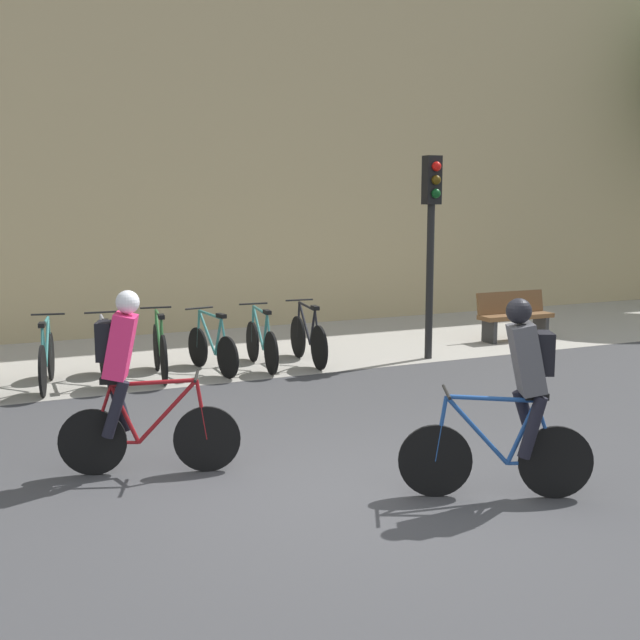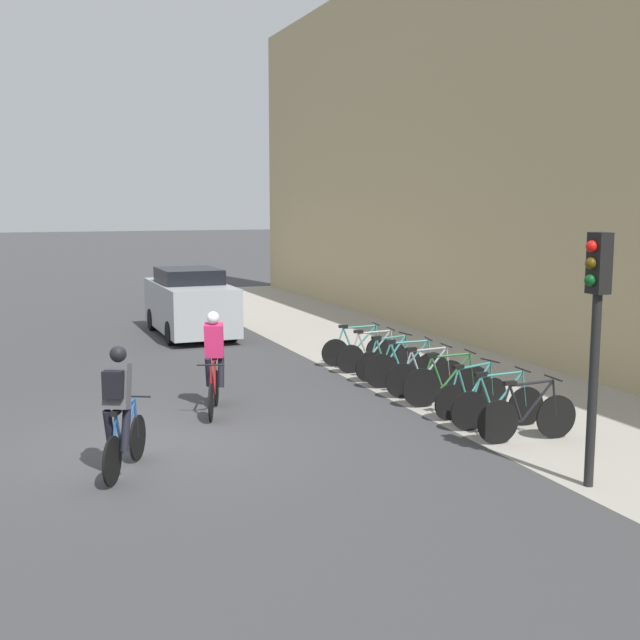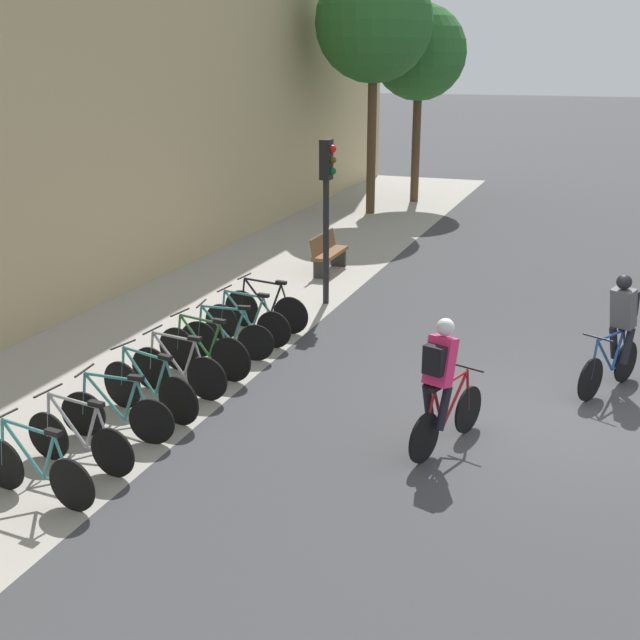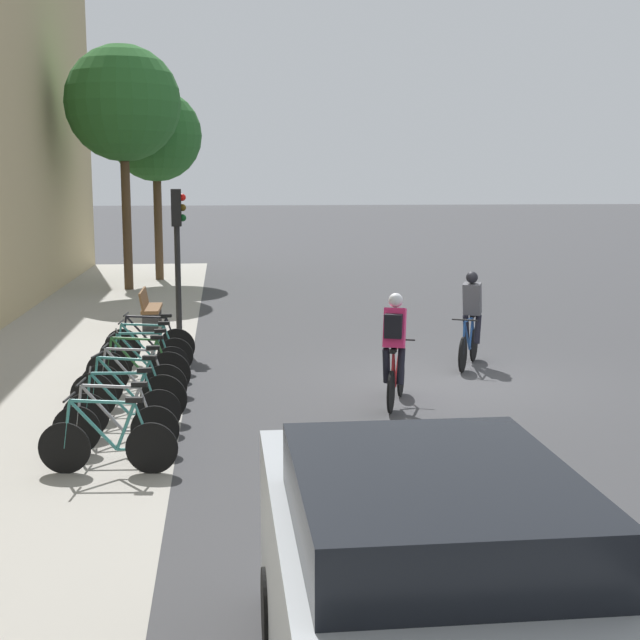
{
  "view_description": "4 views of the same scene",
  "coord_description": "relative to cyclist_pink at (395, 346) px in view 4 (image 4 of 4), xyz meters",
  "views": [
    {
      "loc": [
        -3.09,
        -6.12,
        2.61
      ],
      "look_at": [
        1.2,
        3.21,
        1.03
      ],
      "focal_mm": 45.0,
      "sensor_mm": 36.0,
      "label": 1
    },
    {
      "loc": [
        11.79,
        -2.07,
        3.59
      ],
      "look_at": [
        -1.12,
        3.07,
        1.58
      ],
      "focal_mm": 45.0,
      "sensor_mm": 36.0,
      "label": 2
    },
    {
      "loc": [
        -10.71,
        -0.46,
        4.73
      ],
      "look_at": [
        -0.72,
        3.23,
        1.24
      ],
      "focal_mm": 45.0,
      "sensor_mm": 36.0,
      "label": 3
    },
    {
      "loc": [
        -14.73,
        3.87,
        3.48
      ],
      "look_at": [
        0.9,
        2.15,
        0.96
      ],
      "focal_mm": 50.0,
      "sensor_mm": 36.0,
      "label": 4
    }
  ],
  "objects": [
    {
      "name": "parked_bike_2",
      "position": [
        -1.12,
        3.96,
        -0.56
      ],
      "size": [
        0.46,
        1.58,
        0.95
      ],
      "color": "black",
      "rests_on": "ground"
    },
    {
      "name": "parked_bike_3",
      "position": [
        -0.34,
        3.97,
        -0.54
      ],
      "size": [
        0.51,
        1.7,
        0.98
      ],
      "color": "black",
      "rests_on": "ground"
    },
    {
      "name": "traffic_light_pole",
      "position": [
        5.53,
        3.5,
        1.32
      ],
      "size": [
        0.26,
        0.3,
        3.25
      ],
      "color": "black",
      "rests_on": "ground"
    },
    {
      "name": "parked_bike_6",
      "position": [
        2.02,
        3.96,
        -0.56
      ],
      "size": [
        0.46,
        1.57,
        0.94
      ],
      "color": "black",
      "rests_on": "ground"
    },
    {
      "name": "cyclist_pink",
      "position": [
        0.0,
        0.0,
        0.0
      ],
      "size": [
        1.63,
        0.67,
        1.76
      ],
      "color": "black",
      "rests_on": "ground"
    },
    {
      "name": "bench",
      "position": [
        7.87,
        4.3,
        -0.48
      ],
      "size": [
        1.46,
        0.44,
        0.89
      ],
      "color": "brown",
      "rests_on": "ground"
    },
    {
      "name": "parked_bike_7",
      "position": [
        2.81,
        3.96,
        -0.55
      ],
      "size": [
        0.46,
        1.67,
        0.96
      ],
      "color": "black",
      "rests_on": "ground"
    },
    {
      "name": "parked_bike_4",
      "position": [
        0.45,
        3.97,
        -0.55
      ],
      "size": [
        0.46,
        1.64,
        0.97
      ],
      "color": "black",
      "rests_on": "ground"
    },
    {
      "name": "parked_bike_8",
      "position": [
        3.59,
        3.97,
        -0.54
      ],
      "size": [
        0.46,
        1.69,
        0.98
      ],
      "color": "black",
      "rests_on": "ground"
    },
    {
      "name": "parked_car",
      "position": [
        -8.23,
        1.41,
        -0.05
      ],
      "size": [
        4.3,
        1.84,
        1.85
      ],
      "color": "#9EA3A8",
      "rests_on": "ground"
    },
    {
      "name": "cyclist_grey",
      "position": [
        2.93,
        -2.02,
        0.0
      ],
      "size": [
        1.53,
        0.81,
        1.76
      ],
      "color": "black",
      "rests_on": "ground"
    },
    {
      "name": "street_tree_1",
      "position": [
        17.93,
        4.75,
        3.92
      ],
      "size": [
        3.09,
        3.09,
        6.43
      ],
      "color": "#4C3823",
      "rests_on": "ground"
    },
    {
      "name": "ground",
      "position": [
        1.66,
        -1.29,
        -0.95
      ],
      "size": [
        200.0,
        200.0,
        0.0
      ],
      "primitive_type": "plane",
      "color": "#3D3D3F"
    },
    {
      "name": "street_tree_0",
      "position": [
        15.29,
        5.53,
        4.76
      ],
      "size": [
        3.53,
        3.53,
        7.5
      ],
      "color": "#4C3823",
      "rests_on": "ground"
    },
    {
      "name": "parked_bike_0",
      "position": [
        -2.7,
        3.96,
        -0.56
      ],
      "size": [
        0.46,
        1.65,
        0.95
      ],
      "color": "black",
      "rests_on": "ground"
    },
    {
      "name": "parked_bike_1",
      "position": [
        -1.91,
        3.96,
        -0.56
      ],
      "size": [
        0.46,
        1.61,
        0.95
      ],
      "color": "black",
      "rests_on": "ground"
    },
    {
      "name": "kerb_strip",
      "position": [
        1.66,
        5.46,
        -0.94
      ],
      "size": [
        44.0,
        4.5,
        0.01
      ],
      "primitive_type": "cube",
      "color": "#A39E93",
      "rests_on": "ground"
    },
    {
      "name": "parked_bike_5",
      "position": [
        1.23,
        3.97,
        -0.53
      ],
      "size": [
        0.46,
        1.7,
        0.99
      ],
      "color": "black",
      "rests_on": "ground"
    }
  ]
}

